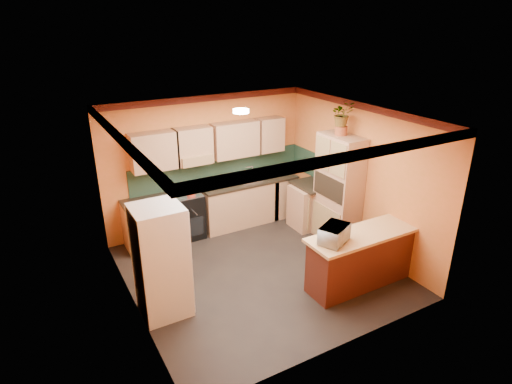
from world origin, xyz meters
TOP-DOWN VIEW (x-y plane):
  - room_shell at (0.02, 0.28)m, footprint 4.24×4.24m
  - base_cabinets_back at (0.02, 1.80)m, footprint 3.65×0.60m
  - countertop_back at (0.02, 1.80)m, footprint 3.65×0.62m
  - stove at (-0.61, 1.80)m, footprint 0.58×0.58m
  - kettle at (-0.51, 1.75)m, footprint 0.20×0.20m
  - sink at (0.79, 1.80)m, footprint 0.48×0.40m
  - base_cabinets_right at (1.80, 0.99)m, footprint 0.60×0.80m
  - countertop_right at (1.80, 0.99)m, footprint 0.62×0.80m
  - fridge at (-1.75, -0.25)m, footprint 0.68×0.66m
  - pantry at (1.85, 0.25)m, footprint 0.48×0.90m
  - fern_pot at (1.85, 0.30)m, footprint 0.22×0.22m
  - fern at (1.85, 0.30)m, footprint 0.48×0.45m
  - breakfast_bar at (1.24, -1.12)m, footprint 1.80×0.55m
  - bar_top at (1.24, -1.12)m, footprint 1.90×0.65m
  - microwave at (0.64, -1.12)m, footprint 0.59×0.52m

SIDE VIEW (x-z plane):
  - base_cabinets_back at x=0.02m, z-range 0.00..0.88m
  - base_cabinets_right at x=1.80m, z-range 0.00..0.88m
  - breakfast_bar at x=1.24m, z-range 0.00..0.88m
  - stove at x=-0.61m, z-range 0.00..0.91m
  - fridge at x=-1.75m, z-range 0.00..1.70m
  - countertop_back at x=0.02m, z-range 0.88..0.92m
  - countertop_right at x=1.80m, z-range 0.88..0.92m
  - bar_top at x=1.24m, z-range 0.88..0.93m
  - sink at x=0.79m, z-range 0.92..0.95m
  - kettle at x=-0.51m, z-range 0.91..1.09m
  - pantry at x=1.85m, z-range 0.00..2.10m
  - microwave at x=0.64m, z-range 0.93..1.20m
  - room_shell at x=0.02m, z-range 0.73..3.45m
  - fern_pot at x=1.85m, z-range 2.10..2.26m
  - fern at x=1.85m, z-range 2.26..2.70m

